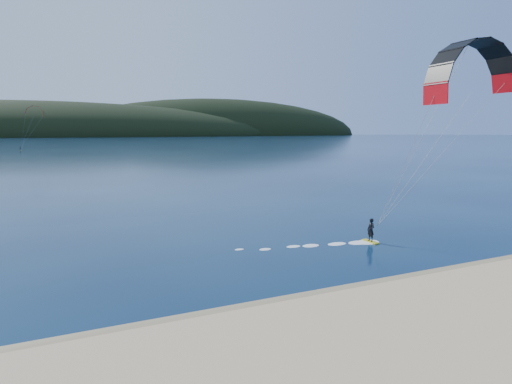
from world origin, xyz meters
The scene contains 5 objects.
ground centered at (0.00, 0.00, 0.00)m, with size 1800.00×1800.00×0.00m, color #061532.
wet_sand centered at (0.00, 4.50, 0.05)m, with size 220.00×2.50×0.10m.
headland centered at (0.63, 745.28, 0.00)m, with size 1200.00×310.00×140.00m.
kitesurfer_near centered at (20.15, 9.18, 11.00)m, with size 20.14×6.66×13.91m.
kitesurfer_far centered at (-20.97, 195.26, 15.62)m, with size 11.46×6.00×18.43m.
Camera 1 is at (-5.99, -12.48, 8.64)m, focal length 28.92 mm.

